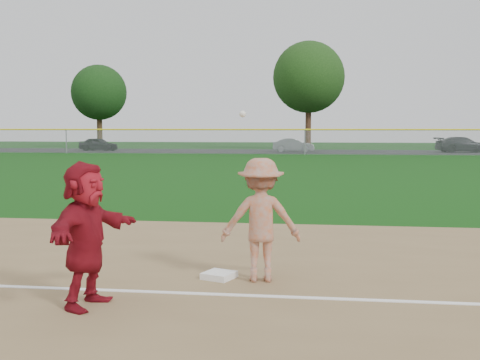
# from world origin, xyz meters

# --- Properties ---
(ground) EXTENTS (160.00, 160.00, 0.00)m
(ground) POSITION_xyz_m (0.00, 0.00, 0.00)
(ground) COLOR #0E3E0C
(ground) RESTS_ON ground
(foul_line) EXTENTS (60.00, 0.10, 0.01)m
(foul_line) POSITION_xyz_m (0.00, -0.80, 0.03)
(foul_line) COLOR white
(foul_line) RESTS_ON infield_dirt
(parking_asphalt) EXTENTS (120.00, 10.00, 0.01)m
(parking_asphalt) POSITION_xyz_m (0.00, 46.00, 0.01)
(parking_asphalt) COLOR black
(parking_asphalt) RESTS_ON ground
(first_base) EXTENTS (0.52, 0.52, 0.09)m
(first_base) POSITION_xyz_m (-0.10, 0.03, 0.06)
(first_base) COLOR white
(first_base) RESTS_ON infield_dirt
(base_runner) EXTENTS (0.84, 1.69, 1.75)m
(base_runner) POSITION_xyz_m (-1.44, -1.50, 0.89)
(base_runner) COLOR maroon
(base_runner) RESTS_ON infield_dirt
(car_left) EXTENTS (3.80, 2.10, 1.22)m
(car_left) POSITION_xyz_m (-19.19, 45.22, 0.62)
(car_left) COLOR black
(car_left) RESTS_ON parking_asphalt
(car_mid) EXTENTS (3.72, 1.55, 1.20)m
(car_mid) POSITION_xyz_m (-1.15, 44.71, 0.61)
(car_mid) COLOR slate
(car_mid) RESTS_ON parking_asphalt
(car_right) EXTENTS (4.91, 2.82, 1.34)m
(car_right) POSITION_xyz_m (13.49, 46.27, 0.68)
(car_right) COLOR black
(car_right) RESTS_ON parking_asphalt
(first_base_play) EXTENTS (1.19, 0.78, 2.38)m
(first_base_play) POSITION_xyz_m (0.50, 0.01, 0.88)
(first_base_play) COLOR #98989B
(first_base_play) RESTS_ON infield_dirt
(outfield_fence) EXTENTS (110.00, 0.12, 110.00)m
(outfield_fence) POSITION_xyz_m (0.00, 40.00, 1.96)
(outfield_fence) COLOR #999EA0
(outfield_fence) RESTS_ON ground
(tree_1) EXTENTS (5.80, 5.80, 8.75)m
(tree_1) POSITION_xyz_m (-22.00, 53.00, 5.83)
(tree_1) COLOR #322212
(tree_1) RESTS_ON ground
(tree_2) EXTENTS (7.00, 7.00, 10.58)m
(tree_2) POSITION_xyz_m (0.00, 51.50, 7.06)
(tree_2) COLOR #3C2416
(tree_2) RESTS_ON ground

